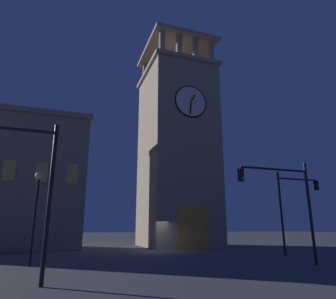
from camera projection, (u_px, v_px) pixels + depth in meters
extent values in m
plane|color=#4C4C51|center=(159.00, 251.00, 25.35)|extent=(200.00, 200.00, 0.00)
cube|color=gray|center=(177.00, 155.00, 33.96)|extent=(7.24, 8.50, 19.93)
cube|color=gray|center=(176.00, 76.00, 36.55)|extent=(7.84, 9.10, 0.40)
cylinder|color=gray|center=(211.00, 53.00, 34.57)|extent=(0.70, 0.70, 2.80)
cylinder|color=gray|center=(195.00, 50.00, 33.94)|extent=(0.70, 0.70, 2.80)
cylinder|color=gray|center=(179.00, 46.00, 33.30)|extent=(0.70, 0.70, 2.80)
cylinder|color=gray|center=(162.00, 43.00, 32.67)|extent=(0.70, 0.70, 2.80)
cylinder|color=gray|center=(187.00, 81.00, 41.25)|extent=(0.70, 0.70, 2.80)
cylinder|color=gray|center=(174.00, 79.00, 40.61)|extent=(0.70, 0.70, 2.80)
cylinder|color=gray|center=(160.00, 76.00, 39.98)|extent=(0.70, 0.70, 2.80)
cylinder|color=gray|center=(145.00, 74.00, 39.35)|extent=(0.70, 0.70, 2.80)
cube|color=gray|center=(176.00, 53.00, 37.37)|extent=(7.84, 9.10, 0.40)
cylinder|color=black|center=(176.00, 44.00, 37.70)|extent=(0.12, 0.12, 2.19)
cylinder|color=silver|center=(191.00, 101.00, 31.27)|extent=(3.46, 0.12, 3.46)
torus|color=black|center=(191.00, 101.00, 31.25)|extent=(3.62, 0.16, 3.62)
cube|color=black|center=(193.00, 98.00, 31.36)|extent=(0.60, 0.06, 0.88)
cube|color=black|center=(191.00, 107.00, 30.97)|extent=(0.26, 0.06, 1.48)
cube|color=orange|center=(193.00, 227.00, 28.09)|extent=(3.20, 0.24, 4.00)
cube|color=gray|center=(8.00, 119.00, 29.50)|extent=(15.96, 7.08, 0.50)
cube|color=#E0B259|center=(72.00, 174.00, 26.98)|extent=(1.00, 0.12, 1.80)
cube|color=#E0B259|center=(42.00, 172.00, 26.17)|extent=(1.00, 0.12, 1.80)
cube|color=#E0B259|center=(9.00, 171.00, 25.35)|extent=(1.00, 0.12, 1.80)
cylinder|color=black|center=(281.00, 212.00, 22.31)|extent=(0.16, 0.16, 6.18)
cylinder|color=black|center=(297.00, 179.00, 23.55)|extent=(3.70, 0.12, 0.12)
cube|color=black|center=(316.00, 186.00, 24.02)|extent=(0.22, 0.30, 0.75)
sphere|color=#360505|center=(318.00, 182.00, 23.92)|extent=(0.16, 0.16, 0.16)
sphere|color=orange|center=(318.00, 185.00, 23.86)|extent=(0.16, 0.16, 0.16)
sphere|color=#063316|center=(318.00, 188.00, 23.80)|extent=(0.16, 0.16, 0.16)
cylinder|color=black|center=(49.00, 201.00, 10.82)|extent=(0.16, 0.16, 5.84)
cylinder|color=black|center=(15.00, 129.00, 11.02)|extent=(2.93, 0.12, 0.12)
cylinder|color=black|center=(310.00, 212.00, 16.90)|extent=(0.16, 0.16, 5.67)
cylinder|color=black|center=(274.00, 169.00, 16.80)|extent=(4.43, 0.12, 0.12)
cube|color=black|center=(241.00, 174.00, 15.99)|extent=(0.22, 0.30, 0.75)
sphere|color=#360505|center=(242.00, 169.00, 15.90)|extent=(0.16, 0.16, 0.16)
sphere|color=#392705|center=(243.00, 173.00, 15.84)|extent=(0.16, 0.16, 0.16)
sphere|color=#18C154|center=(243.00, 178.00, 15.77)|extent=(0.16, 0.16, 0.16)
cylinder|color=black|center=(34.00, 221.00, 15.92)|extent=(0.14, 0.14, 4.56)
sphere|color=#F9DB8C|center=(39.00, 176.00, 16.56)|extent=(0.44, 0.44, 0.44)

